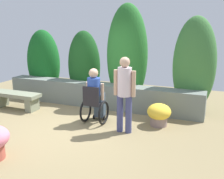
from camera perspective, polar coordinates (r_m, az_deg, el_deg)
ground_plane at (r=6.25m, az=-9.86°, el=-8.17°), size 10.09×10.09×0.00m
stone_retaining_wall at (r=7.65m, az=-2.81°, el=-1.18°), size 5.81×0.50×0.68m
hedge_backdrop at (r=7.87m, az=-0.00°, el=5.97°), size 5.93×0.93×2.88m
stone_bench at (r=7.92m, az=-19.84°, el=-1.72°), size 1.45×0.45×0.46m
person_in_wheelchair at (r=6.33m, az=-3.66°, el=-1.74°), size 0.53×0.66×1.33m
person_standing_companion at (r=5.68m, az=2.69°, el=-0.10°), size 0.49×0.30×1.66m
flower_pot_red_accent at (r=6.33m, az=10.00°, el=-5.14°), size 0.55×0.55×0.53m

